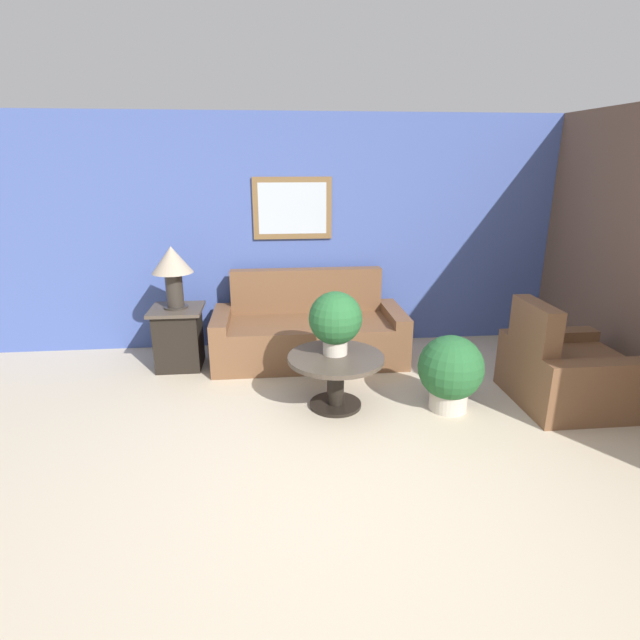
{
  "coord_description": "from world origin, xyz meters",
  "views": [
    {
      "loc": [
        -0.46,
        -2.7,
        2.11
      ],
      "look_at": [
        0.01,
        1.95,
        0.6
      ],
      "focal_mm": 28.0,
      "sensor_mm": 36.0,
      "label": 1
    }
  ],
  "objects_px": {
    "couch_main": "(309,333)",
    "potted_plant_on_table": "(335,320)",
    "armchair": "(565,372)",
    "potted_plant_floor": "(450,371)",
    "table_lamp": "(172,266)",
    "side_table": "(179,337)",
    "coffee_table": "(336,370)"
  },
  "relations": [
    {
      "from": "side_table",
      "to": "potted_plant_floor",
      "type": "relative_size",
      "value": 0.96
    },
    {
      "from": "side_table",
      "to": "table_lamp",
      "type": "xyz_separation_m",
      "value": [
        -0.0,
        0.0,
        0.76
      ]
    },
    {
      "from": "armchair",
      "to": "potted_plant_on_table",
      "type": "distance_m",
      "value": 2.13
    },
    {
      "from": "side_table",
      "to": "potted_plant_floor",
      "type": "distance_m",
      "value": 2.79
    },
    {
      "from": "couch_main",
      "to": "potted_plant_on_table",
      "type": "bearing_deg",
      "value": -82.33
    },
    {
      "from": "coffee_table",
      "to": "potted_plant_on_table",
      "type": "relative_size",
      "value": 1.51
    },
    {
      "from": "armchair",
      "to": "table_lamp",
      "type": "distance_m",
      "value": 3.86
    },
    {
      "from": "armchair",
      "to": "potted_plant_floor",
      "type": "relative_size",
      "value": 1.43
    },
    {
      "from": "coffee_table",
      "to": "side_table",
      "type": "bearing_deg",
      "value": 145.06
    },
    {
      "from": "armchair",
      "to": "potted_plant_floor",
      "type": "distance_m",
      "value": 1.08
    },
    {
      "from": "couch_main",
      "to": "potted_plant_floor",
      "type": "distance_m",
      "value": 1.73
    },
    {
      "from": "couch_main",
      "to": "coffee_table",
      "type": "xyz_separation_m",
      "value": [
        0.15,
        -1.15,
        0.05
      ]
    },
    {
      "from": "armchair",
      "to": "side_table",
      "type": "xyz_separation_m",
      "value": [
        -3.59,
        1.19,
        0.04
      ]
    },
    {
      "from": "armchair",
      "to": "potted_plant_floor",
      "type": "xyz_separation_m",
      "value": [
        -1.08,
        -0.02,
        0.07
      ]
    },
    {
      "from": "couch_main",
      "to": "potted_plant_floor",
      "type": "xyz_separation_m",
      "value": [
        1.13,
        -1.3,
        0.06
      ]
    },
    {
      "from": "potted_plant_floor",
      "to": "coffee_table",
      "type": "bearing_deg",
      "value": 171.21
    },
    {
      "from": "armchair",
      "to": "side_table",
      "type": "height_order",
      "value": "armchair"
    },
    {
      "from": "coffee_table",
      "to": "potted_plant_floor",
      "type": "distance_m",
      "value": 1.0
    },
    {
      "from": "side_table",
      "to": "potted_plant_floor",
      "type": "xyz_separation_m",
      "value": [
        2.51,
        -1.22,
        0.03
      ]
    },
    {
      "from": "potted_plant_on_table",
      "to": "coffee_table",
      "type": "bearing_deg",
      "value": -90.94
    },
    {
      "from": "armchair",
      "to": "couch_main",
      "type": "bearing_deg",
      "value": 59.92
    },
    {
      "from": "side_table",
      "to": "coffee_table",
      "type": "bearing_deg",
      "value": -34.94
    },
    {
      "from": "couch_main",
      "to": "armchair",
      "type": "xyz_separation_m",
      "value": [
        2.21,
        -1.28,
        -0.01
      ]
    },
    {
      "from": "side_table",
      "to": "table_lamp",
      "type": "bearing_deg",
      "value": 104.04
    },
    {
      "from": "couch_main",
      "to": "potted_plant_floor",
      "type": "height_order",
      "value": "couch_main"
    },
    {
      "from": "coffee_table",
      "to": "table_lamp",
      "type": "bearing_deg",
      "value": 145.06
    },
    {
      "from": "armchair",
      "to": "coffee_table",
      "type": "xyz_separation_m",
      "value": [
        -2.06,
        0.13,
        0.06
      ]
    },
    {
      "from": "armchair",
      "to": "potted_plant_on_table",
      "type": "relative_size",
      "value": 1.73
    },
    {
      "from": "armchair",
      "to": "side_table",
      "type": "relative_size",
      "value": 1.49
    },
    {
      "from": "side_table",
      "to": "potted_plant_on_table",
      "type": "height_order",
      "value": "potted_plant_on_table"
    },
    {
      "from": "coffee_table",
      "to": "potted_plant_floor",
      "type": "bearing_deg",
      "value": -8.79
    },
    {
      "from": "coffee_table",
      "to": "couch_main",
      "type": "bearing_deg",
      "value": 97.23
    }
  ]
}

